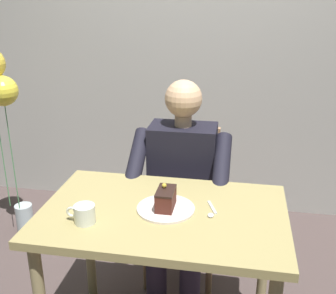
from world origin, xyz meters
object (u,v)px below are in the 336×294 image
Objects in this scene: cake_slice at (166,199)px; dining_table at (163,231)px; seated_person at (180,189)px; chair at (184,196)px; dessert_spoon at (211,211)px; balloon_display at (1,104)px; coffee_cup at (84,214)px.

dining_table is at bearing 45.48° from cake_slice.
dining_table is 0.86× the size of seated_person.
chair reaches higher than cake_slice.
dining_table is at bearing 90.00° from chair.
dessert_spoon is 0.11× the size of balloon_display.
coffee_cup is (0.29, 0.15, 0.14)m from dining_table.
coffee_cup is at bearing 133.91° from balloon_display.
coffee_cup is at bearing 70.25° from chair.
chair is 0.73m from dessert_spoon.
cake_slice is (-0.01, -0.01, 0.16)m from dining_table.
dessert_spoon is 1.62m from balloon_display.
coffee_cup is at bearing 27.16° from dining_table.
chair is at bearing -109.75° from coffee_cup.
dining_table is 7.33× the size of dessert_spoon.
cake_slice is at bearing -134.52° from dining_table.
dining_table is 8.22× the size of cake_slice.
cake_slice is 1.05× the size of coffee_cup.
dessert_spoon is (-0.20, -0.02, 0.11)m from dining_table.
cake_slice is (-0.01, 0.65, 0.33)m from chair.
coffee_cup is (0.30, 0.16, -0.01)m from cake_slice.
coffee_cup is (0.29, 0.81, 0.31)m from chair.
cake_slice is at bearing 146.98° from balloon_display.
dessert_spoon is at bearing 107.54° from chair.
dining_table is 0.16m from cake_slice.
seated_person reaches higher than coffee_cup.
seated_person is 0.72m from coffee_cup.
coffee_cup reaches higher than dining_table.
balloon_display reaches higher than coffee_cup.
coffee_cup is at bearing 27.89° from cake_slice.
balloon_display is at bearing -6.48° from chair.
seated_person reaches higher than dining_table.
seated_person is 9.51× the size of cake_slice.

